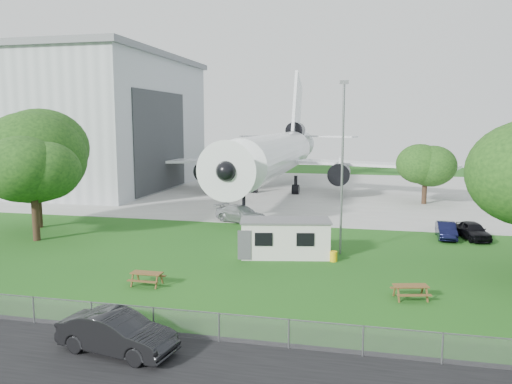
% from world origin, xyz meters
% --- Properties ---
extents(ground, '(160.00, 160.00, 0.00)m').
position_xyz_m(ground, '(0.00, 0.00, 0.00)').
color(ground, '#27641B').
extents(asphalt_strip, '(120.00, 8.00, 0.02)m').
position_xyz_m(asphalt_strip, '(0.00, -13.00, 0.01)').
color(asphalt_strip, black).
rests_on(asphalt_strip, ground).
extents(concrete_apron, '(120.00, 46.00, 0.03)m').
position_xyz_m(concrete_apron, '(0.00, 38.00, 0.01)').
color(concrete_apron, '#B7B7B2').
rests_on(concrete_apron, ground).
extents(hangar, '(43.00, 31.00, 18.55)m').
position_xyz_m(hangar, '(-37.97, 36.00, 9.41)').
color(hangar, '#B2B7BC').
rests_on(hangar, ground).
extents(airliner, '(46.36, 47.73, 17.69)m').
position_xyz_m(airliner, '(-2.00, 35.86, 5.27)').
color(airliner, white).
rests_on(airliner, ground).
extents(site_cabin, '(6.96, 3.88, 2.62)m').
position_xyz_m(site_cabin, '(4.49, 4.71, 1.31)').
color(site_cabin, silver).
rests_on(site_cabin, ground).
extents(picnic_west, '(1.81, 1.52, 0.76)m').
position_xyz_m(picnic_west, '(-2.25, -3.25, 0.00)').
color(picnic_west, brown).
rests_on(picnic_west, ground).
extents(picnic_east, '(2.11, 1.89, 0.76)m').
position_xyz_m(picnic_east, '(12.37, -2.24, 0.00)').
color(picnic_east, brown).
rests_on(picnic_east, ground).
extents(fence, '(58.00, 0.04, 1.30)m').
position_xyz_m(fence, '(0.00, -9.50, 0.00)').
color(fence, gray).
rests_on(fence, ground).
extents(lamp_mast, '(0.16, 0.16, 12.00)m').
position_xyz_m(lamp_mast, '(8.20, 6.20, 6.00)').
color(lamp_mast, slate).
rests_on(lamp_mast, ground).
extents(tree_west_big, '(9.45, 9.45, 11.24)m').
position_xyz_m(tree_west_big, '(-18.43, 9.33, 6.51)').
color(tree_west_big, '#382619').
rests_on(tree_west_big, ground).
extents(tree_west_small, '(6.26, 6.26, 8.73)m').
position_xyz_m(tree_west_small, '(-15.51, 4.96, 5.59)').
color(tree_west_small, '#382619').
rests_on(tree_west_small, ground).
extents(tree_far_apron, '(6.87, 6.87, 8.08)m').
position_xyz_m(tree_far_apron, '(16.28, 30.28, 4.63)').
color(tree_far_apron, '#382619').
rests_on(tree_far_apron, ground).
extents(car_centre_sedan, '(5.21, 2.56, 1.64)m').
position_xyz_m(car_centre_sedan, '(0.24, -11.35, 0.82)').
color(car_centre_sedan, black).
rests_on(car_centre_sedan, ground).
extents(car_ne_hatch, '(2.54, 4.39, 1.40)m').
position_xyz_m(car_ne_hatch, '(18.28, 13.04, 0.70)').
color(car_ne_hatch, black).
rests_on(car_ne_hatch, ground).
extents(car_ne_sedan, '(1.47, 3.96, 1.29)m').
position_xyz_m(car_ne_sedan, '(16.24, 12.84, 0.65)').
color(car_ne_sedan, black).
rests_on(car_ne_sedan, ground).
extents(car_apron_van, '(5.76, 4.30, 1.55)m').
position_xyz_m(car_apron_van, '(-1.48, 15.48, 0.78)').
color(car_apron_van, '#B6B9BE').
rests_on(car_apron_van, ground).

